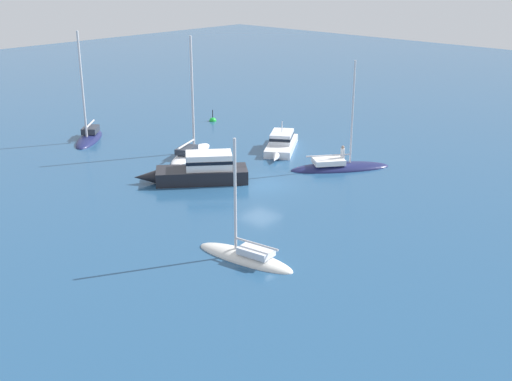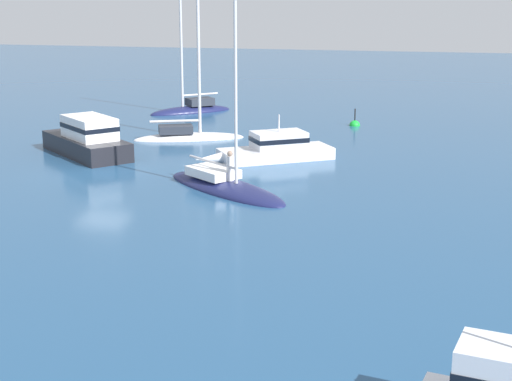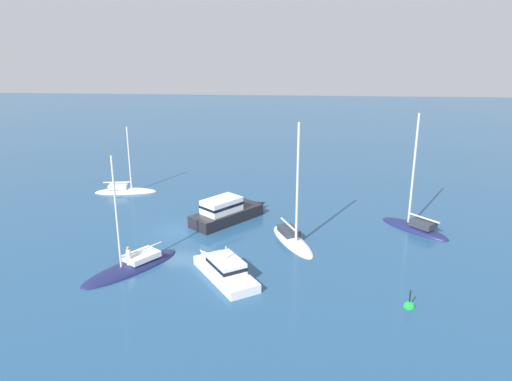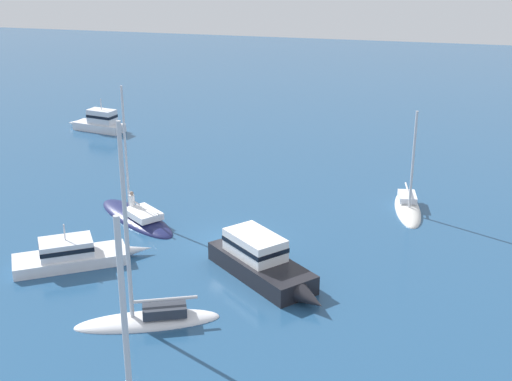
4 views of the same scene
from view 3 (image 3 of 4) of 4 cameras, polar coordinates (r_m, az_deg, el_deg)
ground_plane at (r=42.04m, az=-8.42°, el=-4.45°), size 160.00×160.00×0.00m
sloop at (r=43.68m, az=17.26°, el=-3.93°), size 5.74×5.50×9.89m
yacht at (r=39.68m, az=4.04°, el=-5.34°), size 6.65×4.13×9.77m
sailboat at (r=36.56m, az=-13.60°, el=-8.24°), size 7.41×6.37×8.56m
sailboat_1 at (r=52.36m, az=-14.32°, el=-0.08°), size 2.36×6.16×7.00m
launch_1 at (r=43.38m, az=-3.24°, el=-2.33°), size 7.15×6.50×2.13m
powerboat at (r=34.23m, az=-3.48°, el=-8.72°), size 6.81×5.10×2.34m
channel_buoy at (r=32.51m, az=16.62°, el=-12.26°), size 0.69×0.69×1.45m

